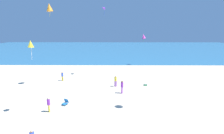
% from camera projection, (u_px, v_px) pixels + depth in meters
% --- Properties ---
extents(ground_plane, '(120.00, 120.00, 0.00)m').
position_uv_depth(ground_plane, '(112.00, 85.00, 24.31)').
color(ground_plane, beige).
extents(ocean_water, '(120.00, 60.00, 0.05)m').
position_uv_depth(ocean_water, '(113.00, 49.00, 66.20)').
color(ocean_water, teal).
rests_on(ocean_water, ground_plane).
extents(beach_chair_far_left, '(0.74, 0.81, 0.61)m').
position_uv_depth(beach_chair_far_left, '(65.00, 102.00, 18.02)').
color(beach_chair_far_left, '#2370B2').
rests_on(beach_chair_far_left, ground_plane).
extents(cooler_box, '(0.37, 0.57, 0.28)m').
position_uv_depth(cooler_box, '(146.00, 84.00, 24.08)').
color(cooler_box, '#339956').
rests_on(cooler_box, ground_plane).
extents(person_0, '(0.40, 0.40, 1.45)m').
position_uv_depth(person_0, '(62.00, 76.00, 25.99)').
color(person_0, yellow).
rests_on(person_0, ground_plane).
extents(person_1, '(0.41, 0.41, 1.50)m').
position_uv_depth(person_1, '(49.00, 104.00, 16.31)').
color(person_1, yellow).
rests_on(person_1, ground_plane).
extents(person_3, '(0.40, 0.40, 1.65)m').
position_uv_depth(person_3, '(122.00, 86.00, 21.00)').
color(person_3, purple).
rests_on(person_3, ground_plane).
extents(person_4, '(0.40, 0.40, 1.60)m').
position_uv_depth(person_4, '(116.00, 80.00, 23.47)').
color(person_4, purple).
rests_on(person_4, ground_plane).
extents(kite_yellow, '(0.68, 0.67, 1.74)m').
position_uv_depth(kite_yellow, '(31.00, 44.00, 14.88)').
color(kite_yellow, yellow).
extents(kite_purple, '(0.77, 0.86, 1.45)m').
position_uv_depth(kite_purple, '(105.00, 8.00, 26.91)').
color(kite_purple, purple).
extents(kite_magenta, '(1.34, 1.30, 1.58)m').
position_uv_depth(kite_magenta, '(144.00, 36.00, 35.87)').
color(kite_magenta, '#DB3DA8').
extents(kite_orange, '(1.12, 1.06, 1.73)m').
position_uv_depth(kite_orange, '(49.00, 7.00, 21.94)').
color(kite_orange, orange).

